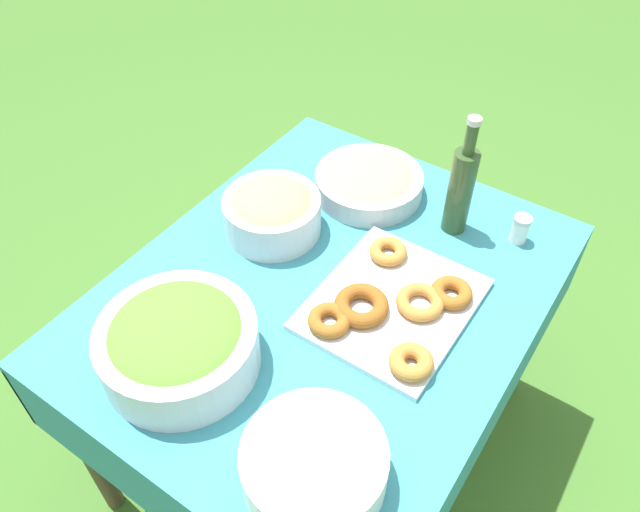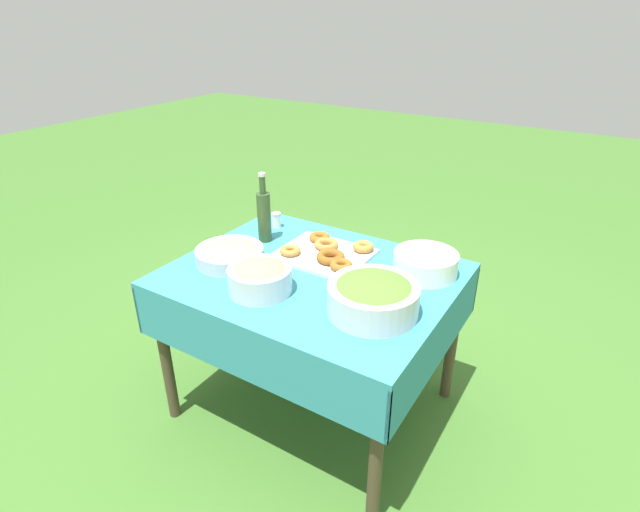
{
  "view_description": "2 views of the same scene",
  "coord_description": "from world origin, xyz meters",
  "px_view_note": "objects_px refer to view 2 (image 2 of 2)",
  "views": [
    {
      "loc": [
        0.83,
        0.55,
        1.84
      ],
      "look_at": [
        0.01,
        -0.01,
        0.84
      ],
      "focal_mm": 35.0,
      "sensor_mm": 36.0,
      "label": 1
    },
    {
      "loc": [
        1.0,
        -1.55,
        1.74
      ],
      "look_at": [
        0.02,
        0.03,
        0.8
      ],
      "focal_mm": 28.0,
      "sensor_mm": 36.0,
      "label": 2
    }
  ],
  "objects_px": {
    "plate_stack": "(425,264)",
    "donut_platter": "(327,253)",
    "salad_bowl": "(373,296)",
    "pasta_bowl": "(230,253)",
    "olive_oil_bottle": "(264,215)",
    "bread_bowl": "(260,277)"
  },
  "relations": [
    {
      "from": "plate_stack",
      "to": "bread_bowl",
      "type": "relative_size",
      "value": 1.06
    },
    {
      "from": "donut_platter",
      "to": "olive_oil_bottle",
      "type": "bearing_deg",
      "value": -178.88
    },
    {
      "from": "salad_bowl",
      "to": "bread_bowl",
      "type": "bearing_deg",
      "value": -167.88
    },
    {
      "from": "salad_bowl",
      "to": "plate_stack",
      "type": "relative_size",
      "value": 1.26
    },
    {
      "from": "donut_platter",
      "to": "bread_bowl",
      "type": "distance_m",
      "value": 0.4
    },
    {
      "from": "salad_bowl",
      "to": "pasta_bowl",
      "type": "bearing_deg",
      "value": 177.38
    },
    {
      "from": "donut_platter",
      "to": "olive_oil_bottle",
      "type": "xyz_separation_m",
      "value": [
        -0.34,
        -0.01,
        0.11
      ]
    },
    {
      "from": "plate_stack",
      "to": "donut_platter",
      "type": "bearing_deg",
      "value": -169.22
    },
    {
      "from": "donut_platter",
      "to": "salad_bowl",
      "type": "bearing_deg",
      "value": -38.16
    },
    {
      "from": "plate_stack",
      "to": "pasta_bowl",
      "type": "bearing_deg",
      "value": -155.67
    },
    {
      "from": "pasta_bowl",
      "to": "bread_bowl",
      "type": "bearing_deg",
      "value": -25.44
    },
    {
      "from": "plate_stack",
      "to": "olive_oil_bottle",
      "type": "distance_m",
      "value": 0.78
    },
    {
      "from": "donut_platter",
      "to": "plate_stack",
      "type": "distance_m",
      "value": 0.44
    },
    {
      "from": "donut_platter",
      "to": "bread_bowl",
      "type": "relative_size",
      "value": 1.6
    },
    {
      "from": "salad_bowl",
      "to": "olive_oil_bottle",
      "type": "distance_m",
      "value": 0.78
    },
    {
      "from": "donut_platter",
      "to": "bread_bowl",
      "type": "bearing_deg",
      "value": -99.58
    },
    {
      "from": "olive_oil_bottle",
      "to": "bread_bowl",
      "type": "xyz_separation_m",
      "value": [
        0.27,
        -0.39,
        -0.07
      ]
    },
    {
      "from": "donut_platter",
      "to": "plate_stack",
      "type": "height_order",
      "value": "plate_stack"
    },
    {
      "from": "salad_bowl",
      "to": "plate_stack",
      "type": "distance_m",
      "value": 0.38
    },
    {
      "from": "salad_bowl",
      "to": "pasta_bowl",
      "type": "height_order",
      "value": "salad_bowl"
    },
    {
      "from": "pasta_bowl",
      "to": "salad_bowl",
      "type": "bearing_deg",
      "value": -2.62
    },
    {
      "from": "salad_bowl",
      "to": "plate_stack",
      "type": "xyz_separation_m",
      "value": [
        0.05,
        0.38,
        -0.02
      ]
    }
  ]
}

